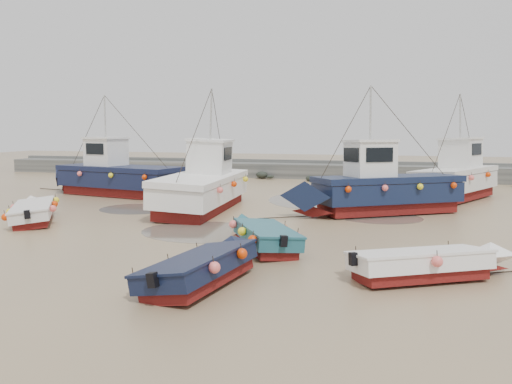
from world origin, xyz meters
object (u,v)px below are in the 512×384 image
cabin_boat_0 (112,174)px  person (219,202)px  dinghy_3 (432,261)px  cabin_boat_2 (376,187)px  dinghy_2 (262,233)px  cabin_boat_1 (205,184)px  dinghy_1 (208,263)px  dinghy_0 (35,209)px  cabin_boat_3 (460,176)px

cabin_boat_0 → person: size_ratio=6.05×
dinghy_3 → person: size_ratio=3.09×
dinghy_3 → person: bearing=-167.7°
dinghy_3 → cabin_boat_0: size_ratio=0.51×
dinghy_3 → person: dinghy_3 is taller
cabin_boat_2 → dinghy_2: bearing=125.3°
dinghy_3 → person: 16.30m
cabin_boat_1 → dinghy_1: bearing=-71.6°
dinghy_0 → dinghy_2: (11.36, -2.42, 0.02)m
dinghy_2 → cabin_boat_1: cabin_boat_1 is taller
cabin_boat_0 → dinghy_1: bearing=-130.5°
dinghy_1 → cabin_boat_2: (4.15, 12.53, 0.79)m
cabin_boat_1 → cabin_boat_2: (8.68, 0.76, 0.03)m
cabin_boat_1 → cabin_boat_2: bearing=2.3°
cabin_boat_3 → dinghy_1: bearing=-85.5°
dinghy_3 → cabin_boat_1: (-10.50, 9.92, 0.76)m
cabin_boat_2 → person: size_ratio=5.12×
dinghy_0 → cabin_boat_3: 23.52m
cabin_boat_3 → person: size_ratio=4.89×
cabin_boat_3 → dinghy_0: bearing=-118.1°
dinghy_0 → dinghy_3: size_ratio=1.04×
dinghy_3 → dinghy_0: bearing=-134.1°
dinghy_0 → cabin_boat_3: size_ratio=0.66×
dinghy_1 → cabin_boat_0: size_ratio=0.55×
cabin_boat_2 → person: (-8.79, 1.69, -1.33)m
dinghy_1 → cabin_boat_2: bearing=81.9°
cabin_boat_0 → person: cabin_boat_0 is taller
dinghy_0 → cabin_boat_0: (-1.31, 8.87, 0.77)m
cabin_boat_2 → cabin_boat_3: same height
dinghy_1 → cabin_boat_1: bearing=121.3°
dinghy_2 → cabin_boat_2: 9.15m
dinghy_2 → cabin_boat_2: cabin_boat_2 is taller
dinghy_3 → cabin_boat_3: bearing=142.3°
dinghy_1 → cabin_boat_0: bearing=138.5°
person → cabin_boat_2: bearing=124.8°
cabin_boat_0 → cabin_boat_1: same height
dinghy_0 → cabin_boat_1: cabin_boat_1 is taller
person → cabin_boat_3: bearing=156.5°
cabin_boat_1 → cabin_boat_3: size_ratio=1.25×
dinghy_0 → person: (6.26, 7.60, -0.54)m
cabin_boat_3 → cabin_boat_1: bearing=-121.4°
cabin_boat_0 → cabin_boat_1: (7.68, -3.72, -0.00)m
dinghy_1 → dinghy_2: size_ratio=1.18×
dinghy_0 → cabin_boat_0: cabin_boat_0 is taller
cabin_boat_0 → dinghy_2: bearing=-120.5°
dinghy_1 → cabin_boat_1: size_ratio=0.54×
dinghy_1 → person: 14.96m
cabin_boat_3 → dinghy_2: bearing=-89.9°
dinghy_3 → cabin_boat_1: cabin_boat_1 is taller
dinghy_1 → dinghy_0: bearing=159.0°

